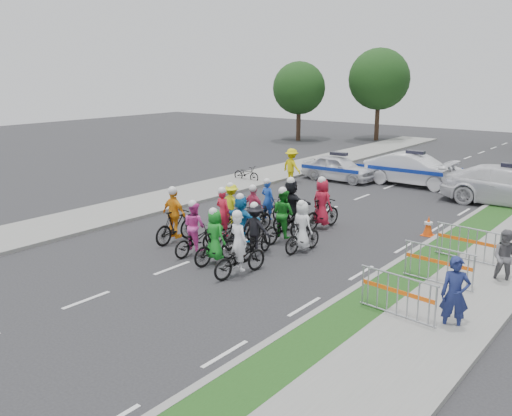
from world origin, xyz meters
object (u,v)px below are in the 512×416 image
Objects in this scene: rider_6 at (224,223)px; rider_4 at (256,235)px; rider_11 at (291,208)px; marshal_hiviz at (292,166)px; barrier_2 at (467,246)px; rider_8 at (284,221)px; tree_3 at (379,79)px; rider_3 at (175,221)px; spectator_0 at (455,295)px; rider_0 at (239,254)px; barrier_0 at (397,298)px; rider_5 at (242,224)px; rider_13 at (322,208)px; tree_0 at (299,88)px; cone_0 at (428,226)px; parked_bike at (246,174)px; spectator_1 at (506,258)px; police_car_0 at (338,168)px; rider_1 at (215,242)px; rider_12 at (268,208)px; police_car_2 at (511,187)px; rider_2 at (195,234)px; police_car_1 at (414,170)px; rider_7 at (302,232)px; rider_9 at (254,215)px; rider_10 at (232,210)px; barrier_1 at (438,267)px.

rider_4 is at bearing 163.37° from rider_6.
rider_6 is 0.95× the size of rider_11.
marshal_hiviz is 13.10m from barrier_2.
tree_3 is at bearing -59.56° from rider_8.
spectator_0 is at bearing 173.90° from rider_3.
rider_0 is 0.98× the size of barrier_0.
spectator_0 is at bearing 173.06° from rider_5.
rider_8 is 1.00× the size of rider_13.
rider_5 is at bearing -60.35° from tree_0.
barrier_2 is 2.86× the size of cone_0.
cone_0 is at bearing -139.35° from rider_11.
parked_bike reaches higher than cone_0.
rider_4 is 1.14× the size of spectator_1.
spectator_1 is (0.17, 3.56, -0.08)m from spectator_0.
rider_0 is 0.50× the size of police_car_0.
rider_1 is at bearing 111.98° from rider_5.
police_car_2 is (6.47, 8.60, 0.25)m from rider_12.
rider_2 is at bearing -149.45° from parked_bike.
police_car_1 is 16.39m from barrier_0.
rider_5 is (-0.46, 1.81, 0.08)m from rider_1.
parked_bike is at bearing 118.26° from spectator_0.
rider_11 is at bearing -159.58° from police_car_0.
police_car_0 is 0.80× the size of police_car_1.
rider_11 is at bearing -40.10° from rider_7.
rider_1 is 1.00× the size of rider_12.
rider_8 is (-1.11, 0.56, 0.03)m from rider_7.
marshal_hiviz reaches higher than police_car_0.
rider_6 is 10.47m from parked_bike.
rider_6 is (-1.88, 0.68, -0.06)m from rider_4.
tree_3 is (-10.26, 29.61, 4.20)m from rider_4.
barrier_2 is at bearing -59.20° from tree_3.
parked_bike is (-12.25, -2.62, -0.42)m from police_car_2.
police_car_1 is at bearing -88.56° from rider_9.
barrier_0 is at bearing 154.69° from rider_7.
police_car_1 is at bearing -80.68° from rider_11.
rider_8 is at bearing -165.20° from barrier_2.
rider_3 is at bearing 31.84° from rider_7.
rider_8 is at bearing 175.15° from rider_10.
cone_0 is 0.11× the size of tree_0.
rider_5 is 3.59m from rider_13.
barrier_1 is (0.00, 2.60, 0.00)m from barrier_0.
rider_8 is 0.50× the size of police_car_0.
tree_0 reaches higher than cone_0.
rider_3 reaches higher than spectator_0.
barrier_0 is (7.02, -3.71, -0.13)m from rider_9.
police_car_1 is at bearing 115.48° from cone_0.
rider_1 is 3.11m from rider_8.
rider_1 is 7.18m from spectator_0.
rider_4 is at bearing 61.06° from rider_7.
rider_9 is 0.89× the size of barrier_0.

